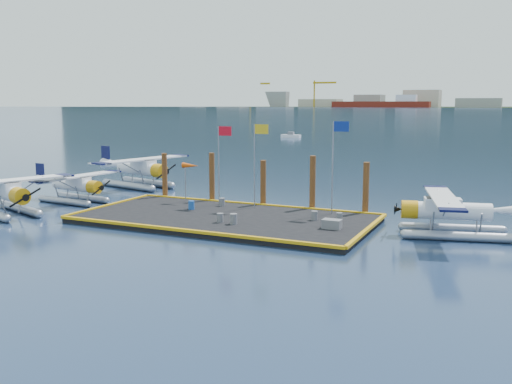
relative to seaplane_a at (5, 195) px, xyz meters
The scene contains 23 objects.
ground 16.40m from the seaplane_a, 16.39° to the left, with size 4000.00×4000.00×0.00m, color #172845.
dock 16.38m from the seaplane_a, 16.39° to the left, with size 20.00×10.00×0.40m, color black.
dock_bumpers 16.36m from the seaplane_a, 16.39° to the left, with size 20.25×10.25×0.18m, color #C18D0B, non-canonical shape.
seaplane_a is the anchor object (origin of this frame).
seaplane_b 6.21m from the seaplane_a, 80.08° to the left, with size 7.77×8.58×3.04m.
seaplane_c 15.29m from the seaplane_a, 86.68° to the left, with size 9.88×10.69×3.79m.
seaplane_d 30.89m from the seaplane_a, 11.97° to the left, with size 8.66×9.38×3.33m.
drum_0 13.58m from the seaplane_a, 25.12° to the left, with size 0.45×0.45×0.63m, color #1C4D9C.
drum_1 17.59m from the seaplane_a, ahead, with size 0.48×0.48×0.68m, color slate.
drum_2 22.54m from the seaplane_a, 15.16° to the left, with size 0.44×0.44×0.61m, color slate.
drum_3 16.59m from the seaplane_a, ahead, with size 0.43×0.43×0.61m, color slate.
drum_4 24.19m from the seaplane_a, 14.93° to the left, with size 0.40×0.40×0.57m, color slate.
drum_5 15.83m from the seaplane_a, 30.18° to the left, with size 0.43×0.43×0.60m, color slate.
crate 23.90m from the seaplane_a, ahead, with size 1.15×0.77×0.58m, color slate.
flagpole_red 16.05m from the seaplane_a, 32.16° to the left, with size 1.14×0.08×6.00m.
flagpole_yellow 18.64m from the seaplane_a, 27.19° to the left, with size 1.14×0.08×6.20m.
flagpole_blue 24.10m from the seaplane_a, 20.61° to the left, with size 1.14×0.08×6.50m.
windsock 13.67m from the seaplane_a, 38.32° to the left, with size 1.40×0.44×3.12m.
piling_0 12.32m from the seaplane_a, 54.41° to the left, with size 0.44×0.44×4.00m, color #4B2B15.
piling_1 15.38m from the seaplane_a, 40.63° to the left, with size 0.44×0.44×4.20m, color #4B2B15.
piling_2 19.02m from the seaplane_a, 31.76° to the left, with size 0.44×0.44×3.80m, color #4B2B15.
piling_3 22.52m from the seaplane_a, 26.40° to the left, with size 0.44×0.44×4.30m, color #4B2B15.
piling_4 26.16m from the seaplane_a, 22.50° to the left, with size 0.44×0.44×4.00m, color #4B2B15.
Camera 1 is at (18.10, -34.27, 8.21)m, focal length 40.00 mm.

